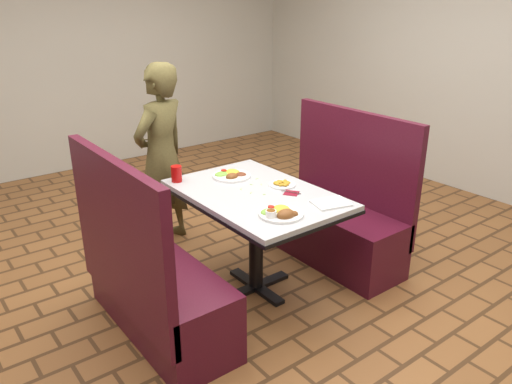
{
  "coord_description": "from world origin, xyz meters",
  "views": [
    {
      "loc": [
        -1.9,
        -2.47,
        1.97
      ],
      "look_at": [
        0.0,
        0.0,
        0.75
      ],
      "focal_mm": 35.0,
      "sensor_mm": 36.0,
      "label": 1
    }
  ],
  "objects_px": {
    "booth_bench_left": "(152,285)",
    "near_dinner_plate": "(281,211)",
    "diner_person": "(161,157)",
    "red_tumbler": "(176,174)",
    "booth_bench_right": "(336,219)",
    "dining_table": "(256,205)",
    "plantain_plate": "(282,184)",
    "far_dinner_plate": "(231,173)"
  },
  "relations": [
    {
      "from": "far_dinner_plate",
      "to": "near_dinner_plate",
      "type": "bearing_deg",
      "value": -102.12
    },
    {
      "from": "near_dinner_plate",
      "to": "plantain_plate",
      "type": "height_order",
      "value": "near_dinner_plate"
    },
    {
      "from": "booth_bench_right",
      "to": "plantain_plate",
      "type": "distance_m",
      "value": 0.72
    },
    {
      "from": "diner_person",
      "to": "red_tumbler",
      "type": "relative_size",
      "value": 13.24
    },
    {
      "from": "far_dinner_plate",
      "to": "red_tumbler",
      "type": "height_order",
      "value": "red_tumbler"
    },
    {
      "from": "far_dinner_plate",
      "to": "red_tumbler",
      "type": "relative_size",
      "value": 2.41
    },
    {
      "from": "booth_bench_left",
      "to": "far_dinner_plate",
      "type": "distance_m",
      "value": 1.01
    },
    {
      "from": "dining_table",
      "to": "red_tumbler",
      "type": "relative_size",
      "value": 10.61
    },
    {
      "from": "diner_person",
      "to": "dining_table",
      "type": "bearing_deg",
      "value": 75.08
    },
    {
      "from": "diner_person",
      "to": "booth_bench_right",
      "type": "bearing_deg",
      "value": 108.57
    },
    {
      "from": "red_tumbler",
      "to": "dining_table",
      "type": "bearing_deg",
      "value": -57.82
    },
    {
      "from": "red_tumbler",
      "to": "booth_bench_left",
      "type": "bearing_deg",
      "value": -133.4
    },
    {
      "from": "diner_person",
      "to": "booth_bench_left",
      "type": "bearing_deg",
      "value": 36.57
    },
    {
      "from": "dining_table",
      "to": "diner_person",
      "type": "xyz_separation_m",
      "value": [
        -0.14,
        1.09,
        0.1
      ]
    },
    {
      "from": "near_dinner_plate",
      "to": "red_tumbler",
      "type": "height_order",
      "value": "red_tumbler"
    },
    {
      "from": "booth_bench_left",
      "to": "booth_bench_right",
      "type": "distance_m",
      "value": 1.6
    },
    {
      "from": "booth_bench_left",
      "to": "red_tumbler",
      "type": "bearing_deg",
      "value": 46.6
    },
    {
      "from": "plantain_plate",
      "to": "red_tumbler",
      "type": "relative_size",
      "value": 1.63
    },
    {
      "from": "dining_table",
      "to": "booth_bench_right",
      "type": "distance_m",
      "value": 0.86
    },
    {
      "from": "booth_bench_left",
      "to": "near_dinner_plate",
      "type": "xyz_separation_m",
      "value": [
        0.68,
        -0.4,
        0.45
      ]
    },
    {
      "from": "dining_table",
      "to": "red_tumbler",
      "type": "xyz_separation_m",
      "value": [
        -0.32,
        0.51,
        0.15
      ]
    },
    {
      "from": "booth_bench_right",
      "to": "far_dinner_plate",
      "type": "relative_size",
      "value": 4.37
    },
    {
      "from": "dining_table",
      "to": "diner_person",
      "type": "height_order",
      "value": "diner_person"
    },
    {
      "from": "booth_bench_right",
      "to": "plantain_plate",
      "type": "xyz_separation_m",
      "value": [
        -0.58,
        -0.01,
        0.43
      ]
    },
    {
      "from": "booth_bench_right",
      "to": "booth_bench_left",
      "type": "bearing_deg",
      "value": 180.0
    },
    {
      "from": "booth_bench_left",
      "to": "near_dinner_plate",
      "type": "relative_size",
      "value": 4.41
    },
    {
      "from": "far_dinner_plate",
      "to": "plantain_plate",
      "type": "bearing_deg",
      "value": -64.13
    },
    {
      "from": "booth_bench_left",
      "to": "dining_table",
      "type": "bearing_deg",
      "value": 0.0
    },
    {
      "from": "plantain_plate",
      "to": "red_tumbler",
      "type": "distance_m",
      "value": 0.75
    },
    {
      "from": "diner_person",
      "to": "red_tumbler",
      "type": "height_order",
      "value": "diner_person"
    },
    {
      "from": "dining_table",
      "to": "plantain_plate",
      "type": "bearing_deg",
      "value": -3.24
    },
    {
      "from": "near_dinner_plate",
      "to": "diner_person",
      "type": "bearing_deg",
      "value": 90.76
    },
    {
      "from": "diner_person",
      "to": "near_dinner_plate",
      "type": "xyz_separation_m",
      "value": [
        0.02,
        -1.48,
        0.02
      ]
    },
    {
      "from": "dining_table",
      "to": "near_dinner_plate",
      "type": "bearing_deg",
      "value": -106.66
    },
    {
      "from": "diner_person",
      "to": "plantain_plate",
      "type": "height_order",
      "value": "diner_person"
    },
    {
      "from": "plantain_plate",
      "to": "booth_bench_left",
      "type": "bearing_deg",
      "value": 179.3
    },
    {
      "from": "booth_bench_right",
      "to": "diner_person",
      "type": "distance_m",
      "value": 1.5
    },
    {
      "from": "diner_person",
      "to": "far_dinner_plate",
      "type": "bearing_deg",
      "value": 81.62
    },
    {
      "from": "near_dinner_plate",
      "to": "plantain_plate",
      "type": "distance_m",
      "value": 0.51
    },
    {
      "from": "near_dinner_plate",
      "to": "red_tumbler",
      "type": "xyz_separation_m",
      "value": [
        -0.2,
        0.9,
        0.03
      ]
    },
    {
      "from": "booth_bench_left",
      "to": "far_dinner_plate",
      "type": "height_order",
      "value": "booth_bench_left"
    },
    {
      "from": "booth_bench_right",
      "to": "red_tumbler",
      "type": "distance_m",
      "value": 1.32
    }
  ]
}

